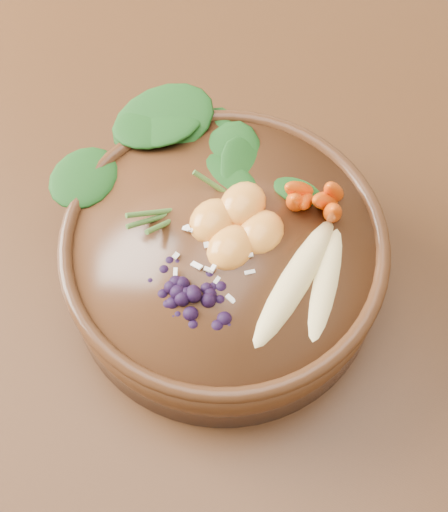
{
  "coord_description": "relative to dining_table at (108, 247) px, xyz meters",
  "views": [
    {
      "loc": [
        0.31,
        -0.25,
        1.34
      ],
      "look_at": [
        0.15,
        -0.0,
        0.8
      ],
      "focal_mm": 50.0,
      "sensor_mm": 36.0,
      "label": 1
    }
  ],
  "objects": [
    {
      "name": "ground",
      "position": [
        0.0,
        0.0,
        -0.66
      ],
      "size": [
        4.0,
        4.0,
        0.0
      ],
      "primitive_type": "plane",
      "color": "#381E0F",
      "rests_on": "ground"
    },
    {
      "name": "dining_table",
      "position": [
        0.0,
        0.0,
        0.0
      ],
      "size": [
        1.6,
        0.9,
        0.75
      ],
      "color": "#331C0C",
      "rests_on": "ground"
    },
    {
      "name": "stoneware_bowl",
      "position": [
        0.15,
        -0.0,
        0.13
      ],
      "size": [
        0.28,
        0.28,
        0.07
      ],
      "primitive_type": "cylinder",
      "rotation": [
        0.0,
        0.0,
        0.02
      ],
      "color": "#472814",
      "rests_on": "dining_table"
    },
    {
      "name": "kale_heap",
      "position": [
        0.11,
        0.05,
        0.19
      ],
      "size": [
        0.19,
        0.17,
        0.04
      ],
      "primitive_type": null,
      "rotation": [
        0.0,
        0.0,
        0.02
      ],
      "color": "#184D16",
      "rests_on": "stoneware_bowl"
    },
    {
      "name": "carrot_cluster",
      "position": [
        0.2,
        0.07,
        0.21
      ],
      "size": [
        0.06,
        0.06,
        0.08
      ],
      "primitive_type": null,
      "rotation": [
        0.0,
        0.0,
        0.02
      ],
      "color": "#D44108",
      "rests_on": "stoneware_bowl"
    },
    {
      "name": "banana_halves",
      "position": [
        0.23,
        0.0,
        0.18
      ],
      "size": [
        0.07,
        0.16,
        0.03
      ],
      "rotation": [
        0.0,
        0.0,
        0.02
      ],
      "color": "#E0CC84",
      "rests_on": "stoneware_bowl"
    },
    {
      "name": "mandarin_cluster",
      "position": [
        0.16,
        0.01,
        0.18
      ],
      "size": [
        0.08,
        0.09,
        0.03
      ],
      "primitive_type": null,
      "rotation": [
        0.0,
        0.0,
        0.02
      ],
      "color": "orange",
      "rests_on": "stoneware_bowl"
    },
    {
      "name": "blueberry_pile",
      "position": [
        0.16,
        -0.06,
        0.19
      ],
      "size": [
        0.13,
        0.1,
        0.04
      ],
      "primitive_type": null,
      "rotation": [
        0.0,
        0.0,
        0.02
      ],
      "color": "black",
      "rests_on": "stoneware_bowl"
    },
    {
      "name": "coconut_flakes",
      "position": [
        0.16,
        -0.02,
        0.17
      ],
      "size": [
        0.09,
        0.07,
        0.01
      ],
      "primitive_type": null,
      "rotation": [
        0.0,
        0.0,
        0.02
      ],
      "color": "white",
      "rests_on": "stoneware_bowl"
    }
  ]
}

